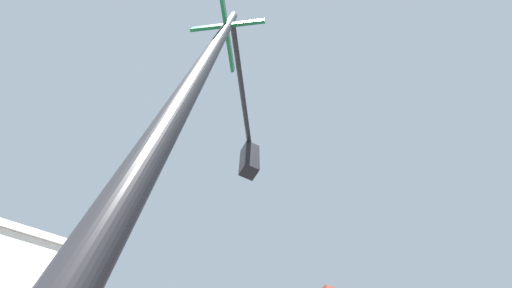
% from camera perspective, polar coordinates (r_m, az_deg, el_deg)
% --- Properties ---
extents(traffic_signal_near, '(1.94, 2.63, 6.09)m').
position_cam_1_polar(traffic_signal_near, '(3.72, -4.09, 5.43)').
color(traffic_signal_near, black).
rests_on(traffic_signal_near, ground_plane).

